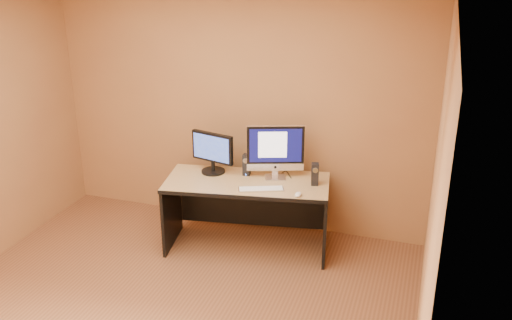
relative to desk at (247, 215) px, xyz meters
The scene contains 10 objects.
walls 1.72m from the desk, 101.70° to the right, with size 4.00×4.00×2.60m, color #9A6A3E, non-canonical shape.
desk is the anchor object (origin of this frame).
imac 0.70m from the desk, 34.56° to the left, with size 0.56×0.21×0.54m, color silver, non-canonical shape.
second_monitor 0.71m from the desk, 164.16° to the left, with size 0.47×0.24×0.41m, color black, non-canonical shape.
speaker_left 0.50m from the desk, 110.06° to the left, with size 0.07×0.07×0.22m, color black, non-canonical shape.
speaker_right 0.81m from the desk, 11.05° to the left, with size 0.07×0.07×0.22m, color black, non-canonical shape.
keyboard 0.45m from the desk, 38.04° to the right, with size 0.42×0.11×0.02m, color silver.
mouse 0.70m from the desk, 17.57° to the right, with size 0.06×0.10×0.04m, color silver.
cable_a 0.58m from the desk, 41.40° to the left, with size 0.01×0.01×0.22m, color black.
cable_b 0.54m from the desk, 47.03° to the left, with size 0.01×0.01×0.18m, color black.
Camera 1 is at (1.94, -3.37, 2.93)m, focal length 40.00 mm.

